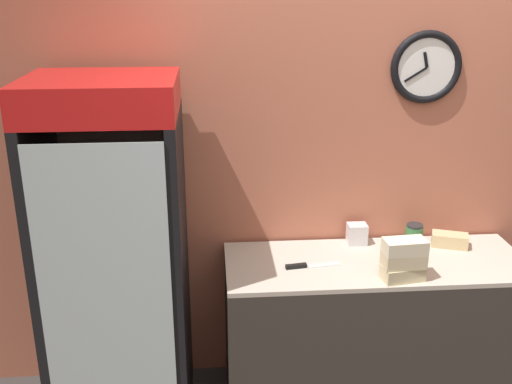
# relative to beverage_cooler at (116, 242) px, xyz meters

# --- Properties ---
(wall_back) EXTENTS (5.20, 0.10, 2.70)m
(wall_back) POSITION_rel_beverage_cooler_xyz_m (1.39, 0.35, 0.32)
(wall_back) COLOR #B7664C
(wall_back) RESTS_ON ground_plane
(prep_counter) EXTENTS (1.65, 0.60, 0.88)m
(prep_counter) POSITION_rel_beverage_cooler_xyz_m (1.39, 0.00, -0.60)
(prep_counter) COLOR #332D28
(prep_counter) RESTS_ON ground_plane
(beverage_cooler) EXTENTS (0.71, 0.70, 1.90)m
(beverage_cooler) POSITION_rel_beverage_cooler_xyz_m (0.00, 0.00, 0.00)
(beverage_cooler) COLOR black
(beverage_cooler) RESTS_ON ground_plane
(sandwich_stack_bottom) EXTENTS (0.23, 0.15, 0.07)m
(sandwich_stack_bottom) POSITION_rel_beverage_cooler_xyz_m (1.46, -0.22, -0.13)
(sandwich_stack_bottom) COLOR beige
(sandwich_stack_bottom) RESTS_ON prep_counter
(sandwich_stack_middle) EXTENTS (0.22, 0.13, 0.07)m
(sandwich_stack_middle) POSITION_rel_beverage_cooler_xyz_m (1.46, -0.22, -0.05)
(sandwich_stack_middle) COLOR beige
(sandwich_stack_middle) RESTS_ON sandwich_stack_bottom
(sandwich_stack_top) EXTENTS (0.22, 0.13, 0.07)m
(sandwich_stack_top) POSITION_rel_beverage_cooler_xyz_m (1.46, -0.22, 0.02)
(sandwich_stack_top) COLOR beige
(sandwich_stack_top) RESTS_ON sandwich_stack_middle
(sandwich_flat_left) EXTENTS (0.22, 0.16, 0.08)m
(sandwich_flat_left) POSITION_rel_beverage_cooler_xyz_m (1.86, 0.15, -0.13)
(sandwich_flat_left) COLOR tan
(sandwich_flat_left) RESTS_ON prep_counter
(chefs_knife) EXTENTS (0.31, 0.08, 0.02)m
(chefs_knife) POSITION_rel_beverage_cooler_xyz_m (0.99, -0.04, -0.16)
(chefs_knife) COLOR silver
(chefs_knife) RESTS_ON prep_counter
(condiment_jar) EXTENTS (0.10, 0.10, 0.12)m
(condiment_jar) POSITION_rel_beverage_cooler_xyz_m (1.66, 0.20, -0.10)
(condiment_jar) COLOR #336B38
(condiment_jar) RESTS_ON prep_counter
(napkin_dispenser) EXTENTS (0.11, 0.09, 0.12)m
(napkin_dispenser) POSITION_rel_beverage_cooler_xyz_m (1.33, 0.23, -0.10)
(napkin_dispenser) COLOR silver
(napkin_dispenser) RESTS_ON prep_counter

